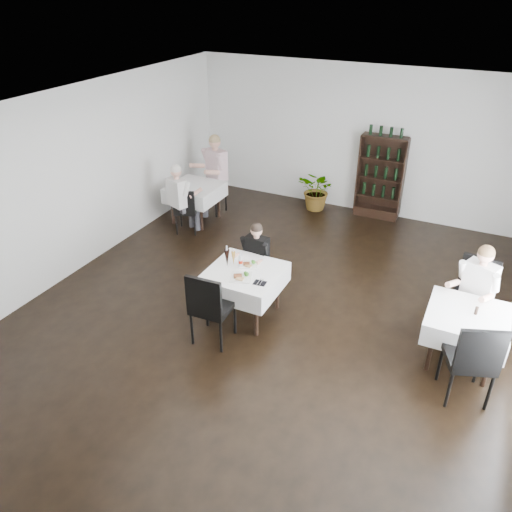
{
  "coord_description": "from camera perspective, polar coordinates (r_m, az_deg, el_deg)",
  "views": [
    {
      "loc": [
        2.51,
        -5.41,
        4.48
      ],
      "look_at": [
        -0.21,
        0.2,
        0.93
      ],
      "focal_mm": 35.0,
      "sensor_mm": 36.0,
      "label": 1
    }
  ],
  "objects": [
    {
      "name": "right_chair_far",
      "position": [
        7.57,
        23.58,
        -3.7
      ],
      "size": [
        0.58,
        0.58,
        1.11
      ],
      "color": "black",
      "rests_on": "ground"
    },
    {
      "name": "pilsner_dark",
      "position": [
        7.17,
        -3.33,
        -0.24
      ],
      "size": [
        0.08,
        0.08,
        0.34
      ],
      "color": "black",
      "rests_on": "main_table"
    },
    {
      "name": "plate_far",
      "position": [
        7.25,
        -0.79,
        -0.96
      ],
      "size": [
        0.31,
        0.31,
        0.08
      ],
      "color": "white",
      "rests_on": "main_table"
    },
    {
      "name": "left_chair_far",
      "position": [
        10.66,
        -4.71,
        7.92
      ],
      "size": [
        0.47,
        0.47,
        0.97
      ],
      "color": "black",
      "rests_on": "ground"
    },
    {
      "name": "napkin_cutlery",
      "position": [
        6.85,
        0.45,
        -3.08
      ],
      "size": [
        0.18,
        0.19,
        0.02
      ],
      "color": "black",
      "rests_on": "main_table"
    },
    {
      "name": "right_chair_near",
      "position": [
        6.31,
        23.55,
        -10.6
      ],
      "size": [
        0.67,
        0.68,
        1.15
      ],
      "color": "black",
      "rests_on": "ground"
    },
    {
      "name": "diner_left_far",
      "position": [
        10.51,
        -4.98,
        9.95
      ],
      "size": [
        0.74,
        0.78,
        1.65
      ],
      "color": "#3A3A41",
      "rests_on": "ground"
    },
    {
      "name": "pepper_mill",
      "position": [
        6.81,
        23.87,
        -5.73
      ],
      "size": [
        0.05,
        0.05,
        0.1
      ],
      "primitive_type": "cylinder",
      "rotation": [
        0.0,
        0.0,
        0.13
      ],
      "color": "black",
      "rests_on": "right_table"
    },
    {
      "name": "room_shell",
      "position": [
        6.67,
        0.89,
        3.1
      ],
      "size": [
        9.0,
        9.0,
        9.0
      ],
      "color": "black",
      "rests_on": "ground"
    },
    {
      "name": "wine_shelf",
      "position": [
        10.56,
        14.02,
        8.62
      ],
      "size": [
        0.9,
        0.28,
        1.75
      ],
      "color": "black",
      "rests_on": "ground"
    },
    {
      "name": "main_chair_far",
      "position": [
        7.86,
        -0.18,
        -0.82
      ],
      "size": [
        0.5,
        0.5,
        0.87
      ],
      "color": "black",
      "rests_on": "ground"
    },
    {
      "name": "diner_main",
      "position": [
        7.61,
        -0.18,
        0.05
      ],
      "size": [
        0.49,
        0.5,
        1.25
      ],
      "color": "#3A3A41",
      "rests_on": "ground"
    },
    {
      "name": "main_chair_near",
      "position": [
        6.69,
        -5.36,
        -5.54
      ],
      "size": [
        0.53,
        0.54,
        1.11
      ],
      "color": "black",
      "rests_on": "ground"
    },
    {
      "name": "diner_right_far",
      "position": [
        7.25,
        23.78,
        -3.32
      ],
      "size": [
        0.64,
        0.67,
        1.45
      ],
      "color": "#3A3A41",
      "rests_on": "ground"
    },
    {
      "name": "potted_tree",
      "position": [
        10.81,
        7.09,
        7.46
      ],
      "size": [
        0.95,
        0.87,
        0.88
      ],
      "primitive_type": "imported",
      "rotation": [
        0.0,
        0.0,
        -0.27
      ],
      "color": "#24591E",
      "rests_on": "ground"
    },
    {
      "name": "pilsner_lager",
      "position": [
        7.23,
        -2.59,
        -0.25
      ],
      "size": [
        0.06,
        0.06,
        0.27
      ],
      "color": "#C38832",
      "rests_on": "main_table"
    },
    {
      "name": "coke_bottle",
      "position": [
        7.19,
        -1.78,
        -0.55
      ],
      "size": [
        0.06,
        0.06,
        0.24
      ],
      "color": "silver",
      "rests_on": "main_table"
    },
    {
      "name": "left_table",
      "position": [
        10.23,
        -6.98,
        7.25
      ],
      "size": [
        0.98,
        0.98,
        0.77
      ],
      "color": "black",
      "rests_on": "ground"
    },
    {
      "name": "main_table",
      "position": [
        7.22,
        -1.32,
        -2.69
      ],
      "size": [
        1.03,
        1.03,
        0.77
      ],
      "color": "black",
      "rests_on": "ground"
    },
    {
      "name": "plate_near",
      "position": [
        6.96,
        -1.72,
        -2.39
      ],
      "size": [
        0.37,
        0.37,
        0.09
      ],
      "color": "white",
      "rests_on": "main_table"
    },
    {
      "name": "right_table",
      "position": [
        6.89,
        22.91,
        -7.11
      ],
      "size": [
        0.98,
        0.98,
        0.77
      ],
      "color": "black",
      "rests_on": "ground"
    },
    {
      "name": "left_chair_near",
      "position": [
        9.76,
        -8.04,
        5.45
      ],
      "size": [
        0.54,
        0.54,
        0.92
      ],
      "color": "black",
      "rests_on": "ground"
    },
    {
      "name": "diner_left_near",
      "position": [
        9.66,
        -8.59,
        7.05
      ],
      "size": [
        0.62,
        0.65,
        1.42
      ],
      "color": "#3A3A41",
      "rests_on": "ground"
    }
  ]
}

